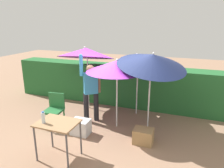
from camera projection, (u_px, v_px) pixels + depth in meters
name	position (u px, v px, depth m)	size (l,w,h in m)	color
ground_plane	(108.00, 127.00, 5.61)	(24.00, 24.00, 0.00)	#937056
hedge_row	(127.00, 85.00, 6.98)	(8.00, 0.70, 1.30)	#23602D
umbrella_rainbow	(117.00, 66.00, 5.18)	(1.55, 1.54, 1.82)	silver
umbrella_orange	(86.00, 53.00, 6.34)	(1.71, 1.71, 2.13)	silver
umbrella_yellow	(152.00, 60.00, 4.92)	(1.70, 1.66, 2.20)	silver
umbrella_navy	(137.00, 60.00, 5.95)	(1.46, 1.47, 1.90)	silver
person_vendor	(91.00, 89.00, 5.69)	(0.49, 0.41, 1.88)	black
chair_plastic	(55.00, 108.00, 5.52)	(0.49, 0.49, 0.89)	#236633
cooler_box	(81.00, 127.00, 5.21)	(0.45, 0.34, 0.37)	silver
crate_cardboard	(143.00, 136.00, 4.82)	(0.44, 0.34, 0.35)	#9E7A4C
folding_table	(58.00, 127.00, 4.17)	(0.80, 0.60, 0.79)	#4C4C51
bottle_water	(43.00, 118.00, 4.08)	(0.07, 0.07, 0.24)	silver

